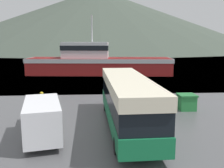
{
  "coord_description": "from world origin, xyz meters",
  "views": [
    {
      "loc": [
        -4.29,
        -5.84,
        5.66
      ],
      "look_at": [
        -2.89,
        14.88,
        2.0
      ],
      "focal_mm": 40.0,
      "sensor_mm": 36.0,
      "label": 1
    }
  ],
  "objects": [
    {
      "name": "water_surface",
      "position": [
        0.0,
        139.92,
        0.0
      ],
      "size": [
        240.0,
        240.0,
        0.0
      ],
      "primitive_type": "plane",
      "color": "#475B6B",
      "rests_on": "ground"
    },
    {
      "name": "hill_backdrop",
      "position": [
        -2.0,
        180.4,
        20.68
      ],
      "size": [
        217.34,
        217.34,
        41.35
      ],
      "primitive_type": "cone",
      "color": "#3D473D",
      "rests_on": "ground"
    },
    {
      "name": "tour_bus",
      "position": [
        -2.24,
        9.86,
        1.85
      ],
      "size": [
        2.85,
        11.44,
        3.29
      ],
      "rotation": [
        0.0,
        0.0,
        0.03
      ],
      "color": "#146B3D",
      "rests_on": "ground"
    },
    {
      "name": "delivery_van",
      "position": [
        -7.42,
        8.5,
        1.21
      ],
      "size": [
        3.13,
        6.42,
        2.26
      ],
      "rotation": [
        0.0,
        0.0,
        0.2
      ],
      "color": "silver",
      "rests_on": "ground"
    },
    {
      "name": "fishing_boat",
      "position": [
        -3.97,
        35.99,
        2.04
      ],
      "size": [
        24.19,
        7.53,
        9.7
      ],
      "rotation": [
        0.0,
        0.0,
        4.62
      ],
      "color": "maroon",
      "rests_on": "water_surface"
    },
    {
      "name": "storage_bin",
      "position": [
        3.17,
        13.6,
        0.66
      ],
      "size": [
        1.42,
        1.38,
        1.3
      ],
      "color": "#287F3D",
      "rests_on": "ground"
    },
    {
      "name": "mooring_bollard",
      "position": [
        -9.46,
        17.97,
        0.43
      ],
      "size": [
        0.34,
        0.34,
        0.79
      ],
      "color": "#B29919",
      "rests_on": "ground"
    }
  ]
}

